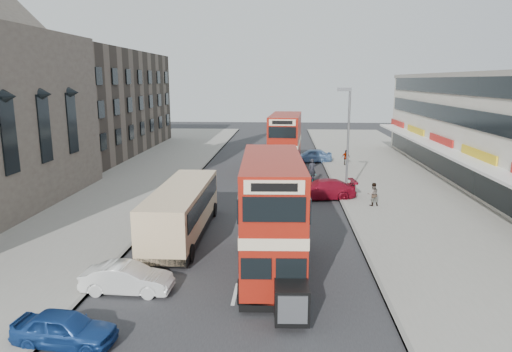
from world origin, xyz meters
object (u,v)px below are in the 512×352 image
at_px(street_lamp, 347,134).
at_px(car_right_a, 322,189).
at_px(bus_second, 285,144).
at_px(pedestrian_near, 373,194).
at_px(car_left_near, 65,328).
at_px(pedestrian_far, 346,157).
at_px(car_left_front, 127,278).
at_px(car_right_b, 323,188).
at_px(car_right_c, 311,156).
at_px(bus_main, 272,216).
at_px(cyclist, 312,175).
at_px(coach, 182,209).

relative_size(street_lamp, car_right_a, 1.62).
bearing_deg(bus_second, pedestrian_near, 121.21).
distance_m(street_lamp, car_left_near, 23.57).
distance_m(bus_second, pedestrian_far, 7.50).
distance_m(bus_second, car_left_front, 26.22).
xyz_separation_m(car_right_b, car_right_c, (-0.08, 14.03, 0.18)).
distance_m(street_lamp, bus_main, 14.83).
height_order(car_right_a, car_right_b, car_right_a).
distance_m(car_right_b, cyclist, 3.74).
bearing_deg(pedestrian_far, car_right_c, 136.17).
relative_size(street_lamp, coach, 0.82).
height_order(bus_second, pedestrian_near, bus_second).
relative_size(street_lamp, car_right_c, 1.89).
height_order(bus_second, car_right_b, bus_second).
relative_size(car_right_b, pedestrian_near, 2.46).
height_order(street_lamp, car_right_a, street_lamp).
bearing_deg(pedestrian_far, coach, -131.14).
height_order(street_lamp, pedestrian_far, street_lamp).
xyz_separation_m(car_left_front, cyclist, (8.84, 20.78, 0.12)).
xyz_separation_m(car_right_b, cyclist, (-0.63, 3.68, 0.18)).
bearing_deg(coach, street_lamp, 41.06).
bearing_deg(bus_second, car_right_b, 113.43).
relative_size(bus_main, pedestrian_near, 5.79).
xyz_separation_m(coach, cyclist, (8.09, 13.65, -0.81)).
bearing_deg(car_right_a, pedestrian_far, 158.72).
height_order(car_left_front, car_right_a, car_right_a).
height_order(coach, car_left_front, coach).
bearing_deg(bus_main, car_right_b, -106.02).
xyz_separation_m(street_lamp, car_right_b, (-1.53, 1.00, -4.23)).
height_order(bus_second, car_right_a, bus_second).
bearing_deg(pedestrian_near, pedestrian_far, -100.29).
bearing_deg(bus_main, car_left_front, 18.80).
relative_size(coach, pedestrian_far, 6.50).
bearing_deg(cyclist, coach, -127.64).
xyz_separation_m(car_right_a, cyclist, (-0.41, 4.97, 0.01)).
xyz_separation_m(street_lamp, car_right_c, (-1.61, 15.03, -4.05)).
bearing_deg(pedestrian_near, bus_second, -72.38).
height_order(street_lamp, bus_second, street_lamp).
xyz_separation_m(street_lamp, pedestrian_near, (1.59, -2.47, -3.82)).
distance_m(coach, car_left_front, 7.23).
relative_size(street_lamp, bus_main, 0.86).
bearing_deg(street_lamp, coach, -138.84).
bearing_deg(car_right_a, car_left_front, -36.90).
height_order(bus_second, coach, bus_second).
bearing_deg(bus_second, car_right_c, -112.05).
bearing_deg(cyclist, car_left_front, -120.03).
xyz_separation_m(car_right_b, pedestrian_near, (3.12, -3.47, 0.41)).
relative_size(coach, car_right_c, 2.31).
height_order(street_lamp, car_right_b, street_lamp).
bearing_deg(bus_second, cyclist, 120.68).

